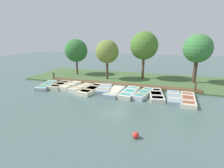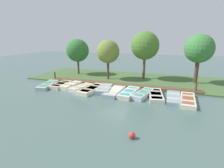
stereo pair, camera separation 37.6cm
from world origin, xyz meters
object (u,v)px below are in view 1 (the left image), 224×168
rowboat_9 (156,95)px  park_tree_far_left (76,51)px  rowboat_1 (60,85)px  rowboat_6 (115,92)px  rowboat_11 (188,99)px  rowboat_4 (92,89)px  rowboat_7 (129,93)px  rowboat_5 (104,89)px  mooring_post_near (54,76)px  rowboat_2 (71,86)px  park_tree_left (107,52)px  rowboat_10 (174,97)px  park_tree_right (198,49)px  rowboat_3 (81,88)px  buoy (136,135)px  park_tree_center (144,46)px  rowboat_8 (144,94)px  rowboat_0 (47,85)px  mooring_post_far (195,88)px

rowboat_9 → park_tree_far_left: 13.22m
rowboat_1 → rowboat_6: (0.36, 6.22, -0.01)m
rowboat_9 → rowboat_11: 2.59m
rowboat_4 → rowboat_9: rowboat_9 is taller
rowboat_4 → rowboat_7: rowboat_7 is taller
rowboat_5 → mooring_post_near: 7.66m
rowboat_2 → park_tree_left: park_tree_left is taller
rowboat_6 → park_tree_far_left: (-6.33, -7.45, 3.19)m
rowboat_4 → rowboat_10: 7.59m
park_tree_left → rowboat_9: bearing=52.7°
park_tree_right → rowboat_2: bearing=-65.1°
rowboat_9 → park_tree_left: bearing=-137.1°
rowboat_2 → rowboat_3: rowboat_2 is taller
rowboat_9 → buoy: 7.03m
rowboat_7 → buoy: size_ratio=9.85×
rowboat_11 → park_tree_center: (-6.62, -4.70, 3.95)m
park_tree_right → rowboat_10: bearing=-19.6°
rowboat_6 → park_tree_right: (-6.19, 7.47, 3.72)m
park_tree_center → rowboat_5: bearing=-24.4°
rowboat_2 → rowboat_6: (0.42, 4.97, -0.04)m
rowboat_1 → rowboat_6: 6.23m
rowboat_8 → park_tree_left: bearing=-118.9°
rowboat_6 → rowboat_7: bearing=91.5°
rowboat_2 → rowboat_6: 4.99m
rowboat_3 → rowboat_4: (0.17, 1.28, -0.01)m
rowboat_9 → rowboat_10: rowboat_9 is taller
rowboat_4 → park_tree_left: park_tree_left is taller
rowboat_0 → rowboat_4: bearing=77.0°
rowboat_5 → park_tree_left: (-4.59, -1.33, 3.21)m
rowboat_6 → rowboat_11: size_ratio=0.94×
rowboat_4 → buoy: bearing=46.6°
rowboat_5 → rowboat_10: (0.35, 6.40, -0.04)m
mooring_post_far → park_tree_center: 7.70m
rowboat_0 → rowboat_1: 1.36m
park_tree_left → park_tree_right: (-1.32, 9.95, 0.46)m
rowboat_7 → buoy: bearing=20.1°
rowboat_4 → park_tree_left: bearing=-171.2°
rowboat_8 → rowboat_2: bearing=-78.4°
buoy → park_tree_far_left: park_tree_far_left is taller
rowboat_1 → park_tree_center: (-6.09, 7.86, 3.93)m
rowboat_0 → rowboat_9: bearing=77.3°
rowboat_10 → rowboat_2: bearing=-94.2°
rowboat_2 → mooring_post_near: size_ratio=2.64×
rowboat_9 → rowboat_10: size_ratio=1.05×
rowboat_5 → rowboat_11: size_ratio=0.84×
park_tree_left → park_tree_center: size_ratio=0.83×
rowboat_3 → mooring_post_far: size_ratio=2.76×
rowboat_0 → rowboat_10: (-0.08, 12.74, -0.00)m
rowboat_6 → rowboat_8: size_ratio=1.00×
rowboat_3 → buoy: 9.83m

